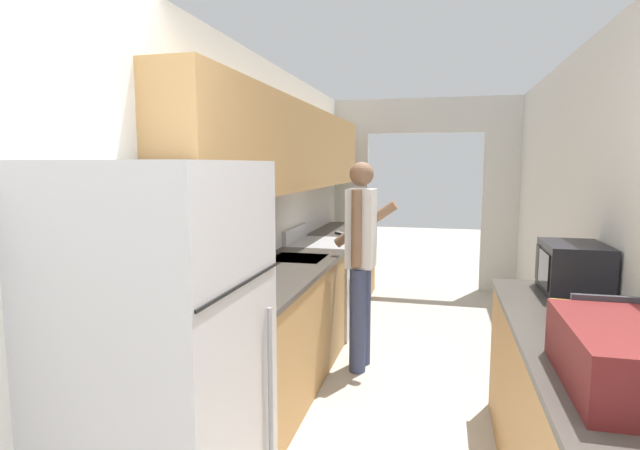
% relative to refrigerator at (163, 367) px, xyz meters
% --- Properties ---
extents(wall_left, '(0.38, 7.97, 2.50)m').
position_rel_refrigerator_xyz_m(wall_left, '(-0.29, 2.04, 0.67)').
color(wall_left, silver).
rests_on(wall_left, ground_plane).
extents(wall_right, '(0.06, 7.97, 2.50)m').
position_rel_refrigerator_xyz_m(wall_right, '(2.06, 1.59, 0.42)').
color(wall_right, silver).
rests_on(wall_right, ground_plane).
extents(wall_far_with_doorway, '(2.78, 0.06, 2.50)m').
position_rel_refrigerator_xyz_m(wall_far_with_doorway, '(0.84, 5.00, 0.60)').
color(wall_far_with_doorway, silver).
rests_on(wall_far_with_doorway, ground_plane).
extents(counter_left, '(0.62, 4.33, 0.88)m').
position_rel_refrigerator_xyz_m(counter_left, '(-0.05, 2.48, -0.39)').
color(counter_left, '#B2844C').
rests_on(counter_left, ground_plane).
extents(counter_right, '(0.62, 2.15, 0.88)m').
position_rel_refrigerator_xyz_m(counter_right, '(1.73, 0.66, -0.39)').
color(counter_right, '#B2844C').
rests_on(counter_right, ground_plane).
extents(refrigerator, '(0.73, 0.79, 1.66)m').
position_rel_refrigerator_xyz_m(refrigerator, '(0.00, 0.00, 0.00)').
color(refrigerator, '#B7B7BC').
rests_on(refrigerator, ground_plane).
extents(range_oven, '(0.66, 0.75, 1.02)m').
position_rel_refrigerator_xyz_m(range_oven, '(-0.04, 3.00, -0.38)').
color(range_oven, '#B7B7BC').
rests_on(range_oven, ground_plane).
extents(person, '(0.54, 0.39, 1.66)m').
position_rel_refrigerator_xyz_m(person, '(0.47, 2.14, 0.07)').
color(person, '#384266').
rests_on(person, ground_plane).
extents(suitcase, '(0.45, 0.66, 0.24)m').
position_rel_refrigerator_xyz_m(suitcase, '(1.73, 0.09, 0.17)').
color(suitcase, '#5B1919').
rests_on(suitcase, counter_right).
extents(microwave, '(0.34, 0.47, 0.30)m').
position_rel_refrigerator_xyz_m(microwave, '(1.84, 1.42, 0.21)').
color(microwave, black).
rests_on(microwave, counter_right).
extents(book_stack, '(0.25, 0.31, 0.09)m').
position_rel_refrigerator_xyz_m(book_stack, '(1.73, 0.80, 0.10)').
color(book_stack, white).
rests_on(book_stack, counter_right).
extents(knife, '(0.14, 0.28, 0.02)m').
position_rel_refrigerator_xyz_m(knife, '(-0.02, 3.62, 0.06)').
color(knife, '#B7B7BC').
rests_on(knife, counter_left).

